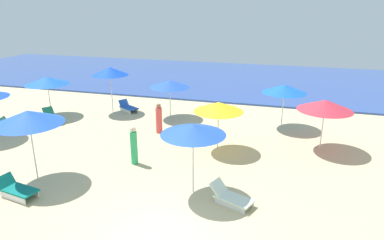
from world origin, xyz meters
name	(u,v)px	position (x,y,z in m)	size (l,w,h in m)	color
ground_plane	(157,239)	(0.00, 0.00, 0.00)	(60.00, 60.00, 0.00)	#D1BB88
ocean	(251,80)	(0.00, 22.16, 0.06)	(60.00, 15.67, 0.12)	#2F4B97
umbrella_0	(110,71)	(-7.06, 10.64, 2.52)	(2.16, 2.16, 2.76)	silver
lounge_chair_0_0	(128,107)	(-6.20, 10.99, 0.25)	(1.46, 1.20, 0.65)	silver
umbrella_1	(284,89)	(3.03, 10.64, 2.12)	(2.32, 2.32, 2.34)	silver
umbrella_2	(219,107)	(0.34, 6.73, 2.03)	(2.21, 2.21, 2.25)	silver
umbrella_3	(47,81)	(-10.26, 9.00, 2.10)	(2.49, 2.49, 2.32)	silver
lounge_chair_3_0	(52,118)	(-9.35, 7.92, 0.28)	(1.57, 1.26, 0.76)	silver
umbrella_4	(170,84)	(-3.30, 10.60, 2.00)	(2.31, 2.31, 2.20)	silver
umbrella_5	(325,105)	(4.85, 8.10, 2.09)	(2.42, 2.42, 2.33)	silver
lounge_chair_6_0	(13,125)	(-10.68, 6.39, 0.23)	(1.41, 0.99, 0.65)	silver
umbrella_7	(28,117)	(-5.66, 2.09, 2.48)	(2.47, 2.47, 2.73)	silver
lounge_chair_7_0	(17,189)	(-5.46, 0.84, 0.27)	(1.53, 0.86, 0.69)	silver
umbrella_8	(193,130)	(0.30, 2.78, 2.36)	(2.22, 2.22, 2.54)	silver
lounge_chair_8_0	(230,197)	(1.69, 2.44, 0.24)	(1.58, 1.11, 0.65)	silver
beachgoer_0	(159,119)	(-3.01, 8.03, 0.74)	(0.42, 0.42, 1.56)	#E84A49
beachgoer_2	(134,146)	(-2.68, 4.34, 0.79)	(0.36, 0.36, 1.64)	#30AD68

